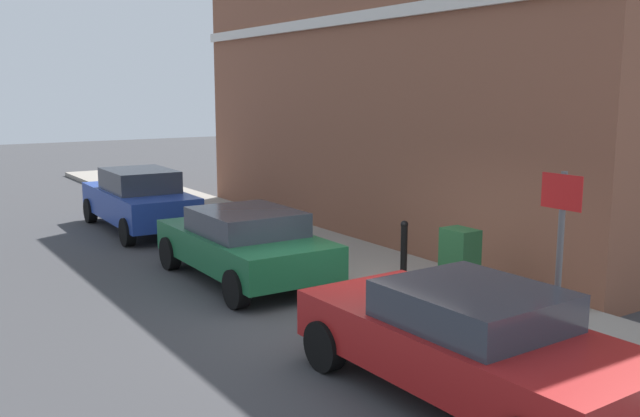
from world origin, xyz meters
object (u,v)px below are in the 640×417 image
Objects in this scene: car_green at (245,243)px; street_sign at (560,234)px; car_red at (468,340)px; utility_cabinet at (459,267)px; bollard_near_cabinet at (404,248)px; car_blue at (139,199)px.

car_green is 1.75× the size of street_sign.
street_sign reaches higher than car_red.
car_red is 2.02m from street_sign.
utility_cabinet is 2.49m from street_sign.
car_green reaches higher than bollard_near_cabinet.
car_red is 3.70× the size of utility_cabinet.
bollard_near_cabinet is (0.10, 1.47, 0.02)m from utility_cabinet.
street_sign reaches higher than car_green.
car_green is 0.91× the size of car_blue.
bollard_near_cabinet is at bearing -131.14° from car_green.
car_green is at bearing 105.47° from street_sign.
utility_cabinet is (2.26, 2.43, -0.02)m from car_red.
car_blue is at bearing -2.03° from car_red.
bollard_near_cabinet is (2.23, -7.45, -0.08)m from car_blue.
car_red is 11.35m from car_blue.
utility_cabinet is 1.47m from bollard_near_cabinet.
car_blue is (-0.08, 5.54, 0.08)m from car_green.
utility_cabinet is 0.50× the size of street_sign.
bollard_near_cabinet is 0.45× the size of street_sign.
car_green is 3.88× the size of bollard_near_cabinet.
bollard_near_cabinet is at bearing -161.95° from car_blue.
car_red is at bearing 178.50° from car_green.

